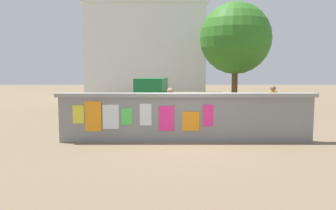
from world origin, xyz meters
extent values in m
plane|color=#7A664C|center=(0.00, 8.00, 0.00)|extent=(60.00, 60.00, 0.00)
cube|color=gray|center=(0.00, 0.00, 0.70)|extent=(7.78, 0.30, 1.40)
cube|color=gray|center=(0.00, 0.00, 1.46)|extent=(7.98, 0.42, 0.12)
cube|color=yellow|center=(-3.28, -0.16, 0.88)|extent=(0.34, 0.02, 0.55)
cube|color=orange|center=(-2.83, -0.16, 0.82)|extent=(0.51, 0.04, 0.92)
cube|color=silver|center=(-2.30, -0.16, 0.81)|extent=(0.49, 0.03, 0.74)
cube|color=#4CD84C|center=(-1.81, -0.16, 0.82)|extent=(0.32, 0.03, 0.50)
cube|color=silver|center=(-1.24, -0.16, 0.87)|extent=(0.36, 0.01, 0.67)
cube|color=#F42D8C|center=(-0.60, -0.16, 0.75)|extent=(0.47, 0.02, 0.76)
cube|color=orange|center=(0.14, -0.16, 0.67)|extent=(0.52, 0.03, 0.60)
cube|color=#F42D8C|center=(0.67, -0.16, 0.84)|extent=(0.31, 0.03, 0.66)
cylinder|color=black|center=(-1.46, 3.64, 0.35)|extent=(0.72, 0.30, 0.70)
cylinder|color=black|center=(-1.27, 4.92, 0.35)|extent=(0.72, 0.30, 0.70)
cylinder|color=black|center=(1.01, 3.27, 0.35)|extent=(0.72, 0.30, 0.70)
cylinder|color=black|center=(1.20, 4.56, 0.35)|extent=(0.72, 0.30, 0.70)
cube|color=#197233|center=(-1.27, 4.27, 1.10)|extent=(1.41, 1.66, 1.50)
cube|color=brown|center=(0.51, 4.00, 0.80)|extent=(2.59, 1.84, 0.90)
cylinder|color=black|center=(1.80, 1.52, 0.30)|extent=(0.61, 0.19, 0.60)
cylinder|color=black|center=(3.09, 1.32, 0.30)|extent=(0.61, 0.21, 0.60)
cube|color=red|center=(2.45, 1.42, 0.58)|extent=(1.03, 0.39, 0.32)
cube|color=black|center=(2.64, 1.39, 0.76)|extent=(0.59, 0.31, 0.10)
cube|color=#262626|center=(1.90, 1.51, 0.85)|extent=(0.13, 0.56, 0.03)
cylinder|color=black|center=(-3.16, 0.91, 0.33)|extent=(0.66, 0.17, 0.66)
cylinder|color=black|center=(-2.13, 1.11, 0.33)|extent=(0.66, 0.17, 0.66)
cube|color=red|center=(-2.64, 1.01, 0.51)|extent=(0.94, 0.22, 0.06)
cylinder|color=red|center=(-2.50, 1.04, 0.73)|extent=(0.04, 0.04, 0.40)
cube|color=black|center=(-2.50, 1.04, 0.93)|extent=(0.21, 0.12, 0.05)
cube|color=black|center=(-3.11, 0.92, 0.88)|extent=(0.12, 0.44, 0.03)
cylinder|color=black|center=(3.53, 4.87, 0.33)|extent=(0.66, 0.07, 0.66)
cylinder|color=black|center=(2.48, 4.92, 0.33)|extent=(0.66, 0.07, 0.66)
cube|color=black|center=(3.00, 4.89, 0.51)|extent=(0.95, 0.09, 0.06)
cylinder|color=black|center=(2.85, 4.90, 0.73)|extent=(0.03, 0.03, 0.40)
cube|color=black|center=(2.85, 4.90, 0.93)|extent=(0.20, 0.09, 0.05)
cube|color=black|center=(3.48, 4.87, 0.88)|extent=(0.06, 0.44, 0.03)
cylinder|color=#D83F72|center=(-0.43, 1.09, 0.40)|extent=(0.12, 0.12, 0.80)
cylinder|color=#D83F72|center=(-0.54, 0.95, 0.40)|extent=(0.12, 0.12, 0.80)
cylinder|color=yellow|center=(-0.48, 1.02, 1.10)|extent=(0.48, 0.48, 0.60)
sphere|color=#8C664C|center=(-0.48, 1.02, 1.51)|extent=(0.22, 0.22, 0.22)
cylinder|color=#BF6626|center=(3.52, 2.57, 0.40)|extent=(0.12, 0.12, 0.80)
cylinder|color=#BF6626|center=(3.34, 2.62, 0.40)|extent=(0.12, 0.12, 0.80)
cylinder|color=yellow|center=(3.43, 2.60, 1.10)|extent=(0.42, 0.42, 0.60)
sphere|color=#8C664C|center=(3.43, 2.60, 1.51)|extent=(0.22, 0.22, 0.22)
cylinder|color=brown|center=(3.26, 9.52, 1.27)|extent=(0.34, 0.34, 2.55)
sphere|color=#2F7120|center=(3.26, 9.52, 3.96)|extent=(4.04, 4.04, 4.04)
cube|color=white|center=(-2.14, 16.29, 3.31)|extent=(8.30, 5.85, 6.62)
cube|color=silver|center=(-2.14, 16.29, 6.87)|extent=(8.60, 6.15, 0.50)
camera|label=1|loc=(-0.55, -10.90, 2.28)|focal=38.13mm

